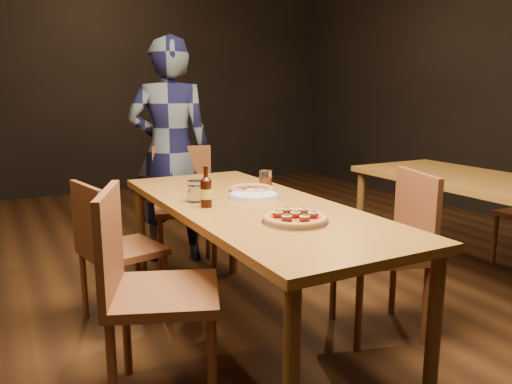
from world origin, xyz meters
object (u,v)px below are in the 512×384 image
chair_main_sw (122,249)px  beer_bottle (206,193)px  chair_end (185,207)px  amber_glass (266,178)px  chair_main_e (379,251)px  plate_stack (254,196)px  table_right (498,193)px  diner (170,152)px  pizza_meatball (295,218)px  chair_main_nw (164,292)px  pizza_margherita (252,190)px  water_glass (196,191)px  table_main (251,217)px

chair_main_sw → beer_bottle: beer_bottle is taller
chair_end → amber_glass: (0.24, -0.80, 0.32)m
chair_main_e → amber_glass: 0.81m
chair_main_e → chair_end: (-0.58, 1.46, 0.01)m
plate_stack → table_right: bearing=-10.7°
plate_stack → diner: bearing=90.8°
chair_main_e → pizza_meatball: bearing=-59.3°
table_right → chair_main_nw: chair_main_nw is taller
table_right → pizza_margherita: (-1.57, 0.45, 0.09)m
chair_main_sw → water_glass: size_ratio=7.77×
chair_main_e → amber_glass: (-0.34, 0.66, 0.33)m
table_right → chair_main_sw: chair_main_sw is taller
chair_main_nw → water_glass: 0.67m
table_right → water_glass: size_ratio=17.83×
chair_main_nw → chair_end: (0.64, 1.49, -0.01)m
pizza_margherita → water_glass: (-0.37, -0.07, 0.04)m
chair_main_sw → chair_end: chair_end is taller
water_glass → chair_end: bearing=73.3°
table_right → diner: (-1.65, 1.66, 0.19)m
chair_end → diner: (-0.01, 0.27, 0.39)m
chair_end → chair_main_sw: bearing=-118.0°
pizza_margherita → water_glass: water_glass is taller
amber_glass → chair_end: bearing=106.5°
table_main → amber_glass: amber_glass is taller
chair_end → amber_glass: chair_end is taller
chair_main_e → diner: bearing=-144.2°
table_right → pizza_meatball: (-1.71, -0.23, 0.09)m
chair_main_nw → plate_stack: 0.82m
water_glass → amber_glass: water_glass is taller
chair_end → diner: bearing=107.8°
table_main → chair_main_sw: size_ratio=2.30×
beer_bottle → amber_glass: 0.64m
beer_bottle → diner: size_ratio=0.12×
chair_end → water_glass: size_ratio=8.50×
table_main → pizza_margherita: bearing=61.9°
chair_main_sw → beer_bottle: 0.71m
table_main → chair_main_nw: chair_main_nw is taller
table_right → plate_stack: size_ratio=7.25×
table_main → diner: (0.05, 1.46, 0.19)m
table_right → beer_bottle: bearing=173.0°
pizza_meatball → pizza_margherita: 0.70m
chair_main_nw → beer_bottle: bearing=-23.4°
chair_end → water_glass: bearing=-90.9°
plate_stack → chair_end: bearing=90.5°
chair_main_nw → chair_main_sw: 0.84m
pizza_margherita → chair_main_sw: bearing=157.4°
diner → table_right: bearing=154.9°
table_main → water_glass: (-0.24, 0.18, 0.13)m
plate_stack → amber_glass: size_ratio=2.84×
chair_main_sw → chair_end: 0.90m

